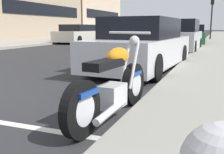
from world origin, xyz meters
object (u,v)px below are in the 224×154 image
parked_car_mid_block (180,37)px  crossing_truck (152,30)px  parked_motorcycle (113,86)px  parked_car_behind_motorcycle (143,46)px  parked_car_at_intersection (191,35)px  traffic_signal_near_corner (212,7)px  car_opposite_curb (78,34)px

parked_car_mid_block → crossing_truck: 26.02m
parked_motorcycle → parked_car_behind_motorcycle: 4.17m
parked_car_mid_block → parked_car_at_intersection: bearing=0.4°
parked_motorcycle → traffic_signal_near_corner: traffic_signal_near_corner is taller
parked_car_mid_block → parked_car_at_intersection: (5.74, -0.07, -0.08)m
car_opposite_curb → parked_motorcycle: bearing=30.8°
traffic_signal_near_corner → parked_car_at_intersection: bearing=170.0°
parked_motorcycle → parked_car_mid_block: (10.28, 0.46, 0.30)m
parked_motorcycle → traffic_signal_near_corner: (22.24, -0.71, 2.49)m
parked_car_mid_block → car_opposite_curb: bearing=61.9°
parked_car_behind_motorcycle → parked_car_mid_block: size_ratio=1.10×
parked_car_mid_block → traffic_signal_near_corner: 12.21m
crossing_truck → traffic_signal_near_corner: size_ratio=1.49×
crossing_truck → parked_car_behind_motorcycle: bearing=107.3°
parked_car_mid_block → parked_car_at_intersection: 5.74m
parked_car_mid_block → parked_car_behind_motorcycle: bearing=179.0°
parked_car_at_intersection → traffic_signal_near_corner: 6.71m
parked_car_behind_motorcycle → parked_car_at_intersection: 11.93m
traffic_signal_near_corner → parked_motorcycle: bearing=178.2°
parked_car_mid_block → crossing_truck: size_ratio=0.76×
parked_car_behind_motorcycle → crossing_truck: bearing=16.2°
parked_motorcycle → parked_car_at_intersection: bearing=7.2°
parked_car_mid_block → crossing_truck: crossing_truck is taller
parked_motorcycle → parked_car_at_intersection: 16.03m
crossing_truck → traffic_signal_near_corner: bearing=127.2°
parked_motorcycle → crossing_truck: crossing_truck is taller
parked_car_behind_motorcycle → traffic_signal_near_corner: 18.33m
parked_car_at_intersection → traffic_signal_near_corner: traffic_signal_near_corner is taller
parked_car_at_intersection → crossing_truck: size_ratio=0.78×
parked_car_behind_motorcycle → traffic_signal_near_corner: (18.14, -1.39, 2.24)m
parked_car_behind_motorcycle → crossing_truck: (31.21, 6.87, 0.18)m
parked_motorcycle → parked_car_behind_motorcycle: (4.10, 0.68, 0.25)m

